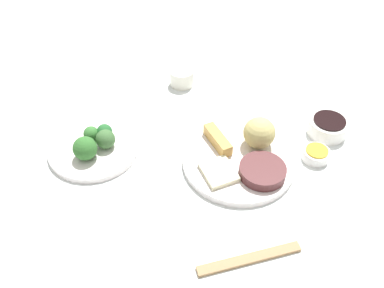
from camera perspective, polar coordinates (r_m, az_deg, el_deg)
tabletop at (r=1.00m, az=4.66°, el=-1.04°), size 2.20×2.20×0.02m
main_plate at (r=0.96m, az=6.43°, el=-2.34°), size 0.26×0.26×0.02m
rice_scoop at (r=0.97m, az=9.25°, el=1.54°), size 0.07×0.07×0.07m
spring_roll at (r=0.97m, az=3.56°, el=0.61°), size 0.10×0.04×0.03m
crab_rangoon_wonton at (r=0.91m, az=3.72°, el=-3.89°), size 0.08×0.07×0.01m
stir_fry_heap at (r=0.92m, az=9.68°, el=-3.67°), size 0.10×0.10×0.02m
broccoli_plate at (r=1.01m, az=-13.31°, el=-0.49°), size 0.22×0.22×0.01m
broccoli_floret_0 at (r=0.98m, az=-11.84°, el=0.65°), size 0.05×0.05×0.05m
broccoli_floret_1 at (r=1.01m, az=-13.72°, el=1.36°), size 0.04×0.04×0.04m
broccoli_floret_2 at (r=1.01m, az=-11.96°, el=1.66°), size 0.04×0.04×0.04m
broccoli_floret_3 at (r=0.96m, az=-14.52°, el=-0.58°), size 0.06×0.06×0.06m
soy_sauce_bowl at (r=1.07m, az=18.19°, el=2.23°), size 0.09×0.09×0.04m
soy_sauce_bowl_liquid at (r=1.06m, az=18.45°, el=3.10°), size 0.08×0.08×0.00m
sauce_ramekin_hot_mustard at (r=1.00m, az=16.70°, el=-1.42°), size 0.06×0.06×0.02m
sauce_ramekin_hot_mustard_liquid at (r=0.99m, az=16.86°, el=-0.85°), size 0.05×0.05×0.00m
teacup at (r=1.18m, az=-1.40°, el=9.18°), size 0.07×0.07×0.05m
chopsticks_pair at (r=0.81m, az=7.91°, el=-15.39°), size 0.03×0.20×0.01m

